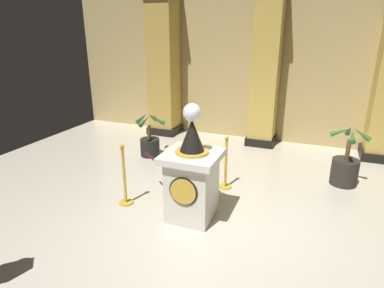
% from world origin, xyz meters
% --- Properties ---
extents(ground_plane, '(11.21, 11.21, 0.00)m').
position_xyz_m(ground_plane, '(0.00, 0.00, 0.00)').
color(ground_plane, beige).
extents(back_wall, '(11.21, 0.16, 3.93)m').
position_xyz_m(back_wall, '(0.00, 4.77, 1.96)').
color(back_wall, tan).
rests_on(back_wall, ground_plane).
extents(pedestal_clock, '(0.84, 0.84, 1.84)m').
position_xyz_m(pedestal_clock, '(-0.37, 0.30, 0.70)').
color(pedestal_clock, silver).
rests_on(pedestal_clock, ground_plane).
extents(stanchion_near, '(0.24, 0.24, 1.02)m').
position_xyz_m(stanchion_near, '(-0.17, 1.50, 0.36)').
color(stanchion_near, gold).
rests_on(stanchion_near, ground_plane).
extents(stanchion_far, '(0.24, 0.24, 1.08)m').
position_xyz_m(stanchion_far, '(-1.58, 0.29, 0.38)').
color(stanchion_far, gold).
rests_on(stanchion_far, ground_plane).
extents(velvet_rope, '(1.34, 1.34, 0.22)m').
position_xyz_m(velvet_rope, '(-0.87, 0.89, 0.79)').
color(velvet_rope, '#591419').
extents(column_left, '(0.85, 0.85, 3.77)m').
position_xyz_m(column_left, '(-2.78, 4.31, 1.87)').
color(column_left, black).
rests_on(column_left, ground_plane).
extents(column_centre_rear, '(0.75, 0.75, 3.77)m').
position_xyz_m(column_centre_rear, '(0.00, 4.31, 1.87)').
color(column_centre_rear, black).
rests_on(column_centre_rear, ground_plane).
extents(potted_palm_left, '(0.78, 0.79, 1.06)m').
position_xyz_m(potted_palm_left, '(-2.29, 2.48, 0.32)').
color(potted_palm_left, black).
rests_on(potted_palm_left, ground_plane).
extents(potted_palm_right, '(0.71, 0.70, 1.18)m').
position_xyz_m(potted_palm_right, '(1.91, 2.47, 0.34)').
color(potted_palm_right, '#2D2823').
rests_on(potted_palm_right, ground_plane).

